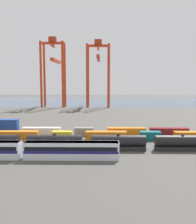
{
  "coord_description": "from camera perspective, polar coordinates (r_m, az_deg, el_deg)",
  "views": [
    {
      "loc": [
        12.44,
        -79.71,
        17.56
      ],
      "look_at": [
        10.84,
        21.76,
        5.4
      ],
      "focal_mm": 42.13,
      "sensor_mm": 36.0,
      "label": 1
    }
  ],
  "objects": [
    {
      "name": "shipping_container_14",
      "position": [
        84.71,
        6.19,
        -4.27
      ],
      "size": [
        12.1,
        2.44,
        2.6
      ],
      "primitive_type": "cube",
      "color": "orange",
      "rests_on": "ground_plane"
    },
    {
      "name": "passenger_train",
      "position": [
        62.25,
        -16.1,
        -7.78
      ],
      "size": [
        43.65,
        3.14,
        3.9
      ],
      "color": "silver",
      "rests_on": "ground_plane"
    },
    {
      "name": "harbour_water",
      "position": [
        225.9,
        -2.26,
        2.37
      ],
      "size": [
        400.0,
        110.0,
        0.01
      ],
      "primitive_type": "cube",
      "color": "#384C60",
      "rests_on": "ground_plane"
    },
    {
      "name": "shipping_container_5",
      "position": [
        78.25,
        1.75,
        -5.17
      ],
      "size": [
        12.1,
        2.44,
        2.6
      ],
      "primitive_type": "cube",
      "color": "orange",
      "rests_on": "ground_plane"
    },
    {
      "name": "shipping_container_4",
      "position": [
        79.15,
        -7.82,
        -5.09
      ],
      "size": [
        6.04,
        2.44,
        2.6
      ],
      "primitive_type": "cube",
      "color": "gold",
      "rests_on": "ground_plane"
    },
    {
      "name": "shipping_container_7",
      "position": [
        82.9,
        20.25,
        -4.91
      ],
      "size": [
        12.1,
        2.44,
        2.6
      ],
      "primitive_type": "cube",
      "color": "orange",
      "rests_on": "ground_plane"
    },
    {
      "name": "shipping_container_13",
      "position": [
        84.55,
        -3.07,
        -4.27
      ],
      "size": [
        6.04,
        2.44,
        2.6
      ],
      "primitive_type": "cube",
      "color": "slate",
      "rests_on": "ground_plane"
    },
    {
      "name": "gantry_crane_west",
      "position": [
        182.48,
        -9.59,
        9.84
      ],
      "size": [
        15.73,
        33.25,
        46.18
      ],
      "color": "red",
      "rests_on": "ground_plane"
    },
    {
      "name": "shipping_container_6",
      "position": [
        79.53,
        11.27,
        -5.1
      ],
      "size": [
        6.04,
        2.44,
        2.6
      ],
      "primitive_type": "cube",
      "color": "#146066",
      "rests_on": "ground_plane"
    },
    {
      "name": "shipping_container_3",
      "position": [
        82.15,
        -16.93,
        -4.88
      ],
      "size": [
        12.1,
        2.44,
        2.6
      ],
      "primitive_type": "cube",
      "color": "orange",
      "rests_on": "ground_plane"
    },
    {
      "name": "freight_tank_row",
      "position": [
        68.06,
        -9.35,
        -6.51
      ],
      "size": [
        78.39,
        2.76,
        4.22
      ],
      "color": "#232326",
      "rests_on": "ground_plane"
    },
    {
      "name": "shipping_container_15",
      "position": [
        87.03,
        15.18,
        -4.18
      ],
      "size": [
        12.1,
        2.44,
        2.6
      ],
      "primitive_type": "cube",
      "color": "maroon",
      "rests_on": "ground_plane"
    },
    {
      "name": "shipping_container_10",
      "position": [
        90.6,
        -20.56,
        -3.95
      ],
      "size": [
        12.1,
        2.44,
        2.6
      ],
      "primitive_type": "cube",
      "color": "#1C4299",
      "rests_on": "ground_plane"
    },
    {
      "name": "gantry_crane_central",
      "position": [
        180.55,
        0.04,
        9.97
      ],
      "size": [
        15.64,
        39.61,
        44.39
      ],
      "color": "red",
      "rests_on": "ground_plane"
    },
    {
      "name": "shipping_container_12",
      "position": [
        86.56,
        -12.12,
        -4.15
      ],
      "size": [
        12.1,
        2.44,
        2.6
      ],
      "primitive_type": "cube",
      "color": "silver",
      "rests_on": "ground_plane"
    },
    {
      "name": "ground_plane",
      "position": [
        121.63,
        -4.98,
        -1.49
      ],
      "size": [
        420.0,
        420.0,
        0.0
      ],
      "primitive_type": "plane",
      "color": "#4C4944"
    }
  ]
}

